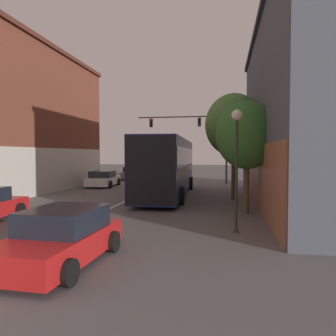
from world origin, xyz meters
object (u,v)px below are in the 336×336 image
at_px(parked_car_left_mid, 103,179).
at_px(street_lamp, 237,152).
at_px(bus, 168,164).
at_px(hatchback_foreground, 61,238).
at_px(parked_car_left_far, 133,173).
at_px(street_tree_far, 234,125).
at_px(traffic_signal_gantry, 199,133).
at_px(street_tree_near, 247,135).

relative_size(parked_car_left_mid, street_lamp, 1.07).
distance_m(bus, hatchback_foreground, 13.93).
relative_size(parked_car_left_far, street_tree_far, 0.66).
bearing_deg(parked_car_left_mid, parked_car_left_far, -6.49).
distance_m(bus, parked_car_left_far, 14.57).
distance_m(parked_car_left_mid, traffic_signal_gantry, 9.81).
bearing_deg(parked_car_left_far, parked_car_left_mid, 173.52).
bearing_deg(street_tree_near, hatchback_foreground, -122.29).
xyz_separation_m(traffic_signal_gantry, street_tree_far, (2.89, -10.29, -0.24)).
distance_m(hatchback_foreground, street_lamp, 6.47).
distance_m(bus, parked_car_left_mid, 8.33).
bearing_deg(traffic_signal_gantry, parked_car_left_far, 152.77).
bearing_deg(hatchback_foreground, street_lamp, -45.29).
xyz_separation_m(traffic_signal_gantry, street_lamp, (2.79, -18.93, -1.93)).
height_order(parked_car_left_mid, parked_car_left_far, parked_car_left_far).
bearing_deg(traffic_signal_gantry, bus, -98.61).
relative_size(bus, street_tree_near, 2.41).
bearing_deg(street_tree_near, bus, 129.29).
distance_m(parked_car_left_mid, street_tree_near, 15.91).
distance_m(traffic_signal_gantry, street_tree_far, 10.69).
height_order(parked_car_left_mid, street_lamp, street_lamp).
xyz_separation_m(parked_car_left_far, street_tree_far, (10.49, -14.20, 3.89)).
height_order(street_lamp, street_tree_far, street_tree_far).
xyz_separation_m(bus, street_tree_far, (4.28, -1.10, 2.45)).
bearing_deg(street_lamp, hatchback_foreground, -137.53).
height_order(parked_car_left_mid, street_tree_far, street_tree_far).
height_order(parked_car_left_far, traffic_signal_gantry, traffic_signal_gantry).
relative_size(hatchback_foreground, parked_car_left_far, 0.96).
bearing_deg(hatchback_foreground, street_tree_far, -17.56).
height_order(bus, traffic_signal_gantry, traffic_signal_gantry).
relative_size(bus, hatchback_foreground, 3.11).
relative_size(street_lamp, street_tree_far, 0.67).
xyz_separation_m(parked_car_left_mid, street_tree_far, (10.76, -6.13, 3.89)).
distance_m(bus, street_tree_near, 7.68).
distance_m(bus, traffic_signal_gantry, 9.68).
height_order(bus, hatchback_foreground, bus).
distance_m(hatchback_foreground, parked_car_left_mid, 19.87).
xyz_separation_m(hatchback_foreground, street_tree_near, (5.07, 8.03, 2.99)).
bearing_deg(parked_car_left_mid, bus, -132.46).
xyz_separation_m(hatchback_foreground, parked_car_left_mid, (-6.17, 18.89, -0.01)).
relative_size(bus, parked_car_left_mid, 2.72).
height_order(street_lamp, street_tree_near, street_tree_near).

